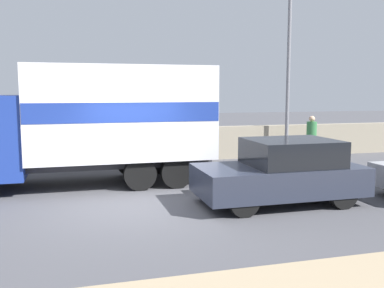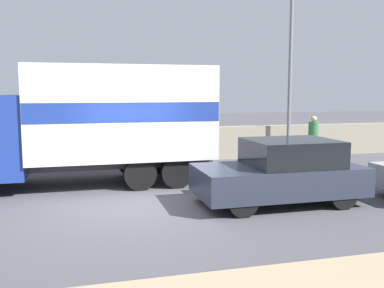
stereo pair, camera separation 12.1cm
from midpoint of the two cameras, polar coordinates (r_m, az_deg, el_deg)
The scene contains 6 objects.
ground_plane at distance 10.08m, azimuth -6.86°, elevation -8.32°, with size 80.00×80.00×0.00m, color #47474C.
stone_wall_backdrop at distance 16.05m, azimuth -10.24°, elevation -0.29°, with size 60.00×0.35×1.28m.
street_lamp at distance 17.17m, azimuth 12.56°, elevation 11.07°, with size 0.56×0.28×6.74m.
box_truck at distance 12.43m, azimuth -13.56°, elevation 3.16°, with size 7.38×2.62×3.36m.
car_hatchback at distance 10.38m, azimuth 11.63°, elevation -3.68°, with size 3.91×1.87×1.53m.
pedestrian at distance 16.89m, azimuth 15.43°, elevation 0.81°, with size 0.38×0.38×1.73m.
Camera 1 is at (-1.48, -9.60, 2.67)m, focal length 40.00 mm.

